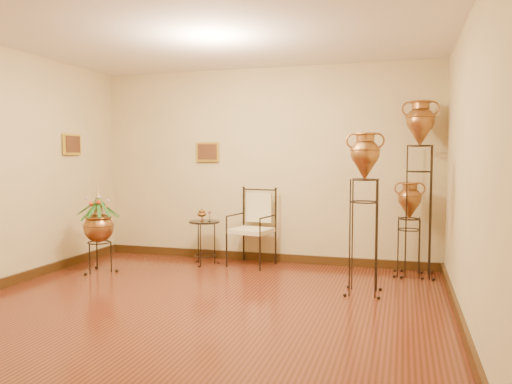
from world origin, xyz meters
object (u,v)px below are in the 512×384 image
(amphora_tall, at_px, (419,187))
(amphora_mid, at_px, (364,212))
(planter_urn, at_px, (99,224))
(side_table, at_px, (204,242))
(armchair, at_px, (251,227))

(amphora_tall, relative_size, amphora_mid, 1.24)
(amphora_tall, xyz_separation_m, planter_urn, (-4.04, -0.96, -0.51))
(amphora_mid, relative_size, planter_urn, 1.58)
(amphora_mid, bearing_deg, planter_urn, 178.75)
(amphora_tall, height_order, side_table, amphora_tall)
(armchair, relative_size, side_table, 1.37)
(armchair, xyz_separation_m, side_table, (-0.66, -0.13, -0.22))
(amphora_tall, bearing_deg, side_table, -177.51)
(armchair, height_order, side_table, armchair)
(amphora_mid, xyz_separation_m, side_table, (-2.28, 0.91, -0.59))
(planter_urn, distance_m, armchair, 2.06)
(amphora_mid, distance_m, armchair, 1.96)
(amphora_mid, height_order, planter_urn, amphora_mid)
(amphora_tall, height_order, amphora_mid, amphora_tall)
(planter_urn, xyz_separation_m, armchair, (1.82, 0.96, -0.10))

